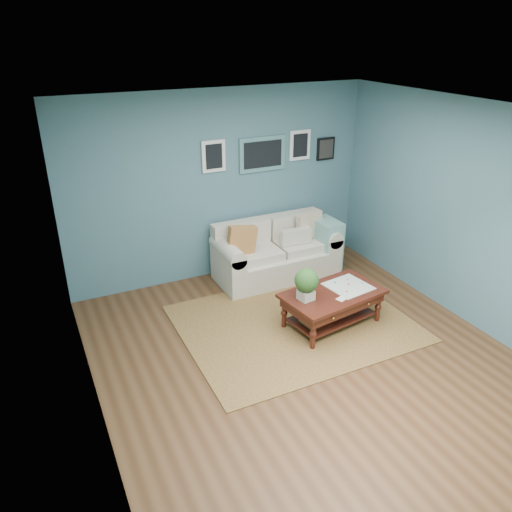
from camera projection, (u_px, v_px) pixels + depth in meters
room_shell at (313, 249)px, 5.11m from camera, size 5.00×5.02×2.70m
area_rug at (294, 323)px, 6.32m from camera, size 2.80×2.24×0.01m
loveseat at (280, 251)px, 7.41m from camera, size 1.84×0.83×0.94m
coffee_table at (328, 299)px, 6.13m from camera, size 1.32×0.89×0.86m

